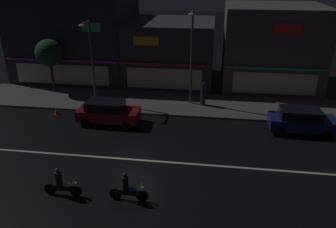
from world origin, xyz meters
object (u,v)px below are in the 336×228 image
object	(u,v)px
pedestrian_on_sidewalk	(203,94)
streetlamp_mid	(192,51)
parked_car_trailing	(301,120)
traffic_cone	(56,111)
motorcycle_lead	(61,184)
motorcycle_following	(127,189)
streetlamp_west	(91,55)
parked_car_near_kerb	(108,112)

from	to	relation	value
pedestrian_on_sidewalk	streetlamp_mid	bearing A→B (deg)	-123.04
streetlamp_mid	parked_car_trailing	bearing A→B (deg)	-25.44
traffic_cone	motorcycle_lead	bearing A→B (deg)	-63.38
motorcycle_following	parked_car_trailing	bearing A→B (deg)	-134.80
motorcycle_following	traffic_cone	xyz separation A→B (m)	(-7.81, 9.03, -0.36)
streetlamp_west	parked_car_trailing	bearing A→B (deg)	-10.90
streetlamp_west	pedestrian_on_sidewalk	size ratio (longest dim) A/B	3.36
parked_car_near_kerb	parked_car_trailing	size ratio (longest dim) A/B	1.00
pedestrian_on_sidewalk	motorcycle_lead	size ratio (longest dim) A/B	1.01
streetlamp_west	pedestrian_on_sidewalk	world-z (taller)	streetlamp_west
streetlamp_mid	traffic_cone	world-z (taller)	streetlamp_mid
parked_car_trailing	streetlamp_mid	bearing A→B (deg)	-25.44
parked_car_near_kerb	traffic_cone	size ratio (longest dim) A/B	7.82
motorcycle_following	parked_car_near_kerb	bearing A→B (deg)	-62.97
pedestrian_on_sidewalk	parked_car_trailing	size ratio (longest dim) A/B	0.44
motorcycle_lead	streetlamp_mid	bearing A→B (deg)	-109.86
parked_car_near_kerb	motorcycle_lead	size ratio (longest dim) A/B	2.26
pedestrian_on_sidewalk	parked_car_trailing	world-z (taller)	pedestrian_on_sidewalk
traffic_cone	motorcycle_following	bearing A→B (deg)	-49.14
streetlamp_west	motorcycle_following	distance (m)	13.22
pedestrian_on_sidewalk	traffic_cone	xyz separation A→B (m)	(-10.83, -3.08, -0.75)
pedestrian_on_sidewalk	traffic_cone	world-z (taller)	pedestrian_on_sidewalk
pedestrian_on_sidewalk	traffic_cone	size ratio (longest dim) A/B	3.47
motorcycle_lead	parked_car_near_kerb	bearing A→B (deg)	-85.11
parked_car_trailing	motorcycle_following	world-z (taller)	parked_car_trailing
motorcycle_lead	traffic_cone	xyz separation A→B (m)	(-4.57, 9.12, -0.36)
pedestrian_on_sidewalk	parked_car_trailing	bearing A→B (deg)	31.83
parked_car_near_kerb	traffic_cone	world-z (taller)	parked_car_near_kerb
streetlamp_mid	pedestrian_on_sidewalk	world-z (taller)	streetlamp_mid
motorcycle_lead	motorcycle_following	world-z (taller)	same
pedestrian_on_sidewalk	traffic_cone	bearing A→B (deg)	-103.95
streetlamp_west	parked_car_trailing	world-z (taller)	streetlamp_west
parked_car_trailing	traffic_cone	distance (m)	17.51
pedestrian_on_sidewalk	motorcycle_following	world-z (taller)	pedestrian_on_sidewalk
streetlamp_mid	motorcycle_lead	distance (m)	13.85
parked_car_near_kerb	streetlamp_mid	bearing A→B (deg)	36.64
streetlamp_mid	motorcycle_following	xyz separation A→B (m)	(-2.01, -12.17, -3.77)
parked_car_trailing	motorcycle_lead	world-z (taller)	parked_car_trailing
pedestrian_on_sidewalk	motorcycle_lead	xyz separation A→B (m)	(-6.26, -12.20, -0.39)
streetlamp_west	parked_car_near_kerb	world-z (taller)	streetlamp_west
pedestrian_on_sidewalk	motorcycle_lead	distance (m)	13.72
streetlamp_west	parked_car_near_kerb	xyz separation A→B (m)	(2.19, -3.37, -3.11)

